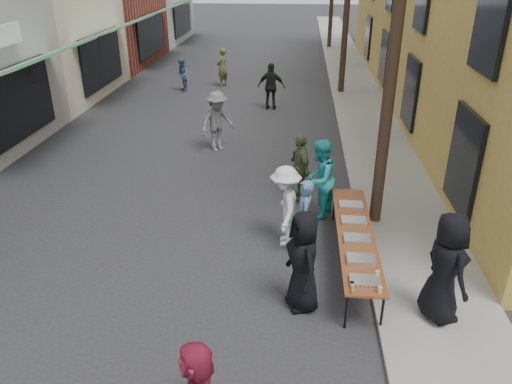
% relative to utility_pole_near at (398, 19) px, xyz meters
% --- Properties ---
extents(ground, '(120.00, 120.00, 0.00)m').
position_rel_utility_pole_near_xyz_m(ground, '(-4.30, -3.00, -4.50)').
color(ground, '#28282B').
rests_on(ground, ground).
extents(sidewalk, '(2.20, 60.00, 0.10)m').
position_rel_utility_pole_near_xyz_m(sidewalk, '(0.70, 12.00, -4.45)').
color(sidewalk, gray).
rests_on(sidewalk, ground).
extents(utility_pole_near, '(0.26, 0.26, 9.00)m').
position_rel_utility_pole_near_xyz_m(utility_pole_near, '(0.00, 0.00, 0.00)').
color(utility_pole_near, '#2D2116').
rests_on(utility_pole_near, ground).
extents(serving_table, '(0.70, 4.00, 0.75)m').
position_rel_utility_pole_near_xyz_m(serving_table, '(-0.65, -1.82, -3.79)').
color(serving_table, maroon).
rests_on(serving_table, ground).
extents(catering_tray_sausage, '(0.50, 0.33, 0.08)m').
position_rel_utility_pole_near_xyz_m(catering_tray_sausage, '(-0.65, -3.47, -3.71)').
color(catering_tray_sausage, maroon).
rests_on(catering_tray_sausage, serving_table).
extents(catering_tray_foil_b, '(0.50, 0.33, 0.08)m').
position_rel_utility_pole_near_xyz_m(catering_tray_foil_b, '(-0.65, -2.82, -3.71)').
color(catering_tray_foil_b, '#B2B2B7').
rests_on(catering_tray_foil_b, serving_table).
extents(catering_tray_buns, '(0.50, 0.33, 0.08)m').
position_rel_utility_pole_near_xyz_m(catering_tray_buns, '(-0.65, -2.12, -3.71)').
color(catering_tray_buns, tan).
rests_on(catering_tray_buns, serving_table).
extents(catering_tray_foil_d, '(0.50, 0.33, 0.08)m').
position_rel_utility_pole_near_xyz_m(catering_tray_foil_d, '(-0.65, -1.42, -3.71)').
color(catering_tray_foil_d, '#B2B2B7').
rests_on(catering_tray_foil_d, serving_table).
extents(catering_tray_buns_end, '(0.50, 0.33, 0.08)m').
position_rel_utility_pole_near_xyz_m(catering_tray_buns_end, '(-0.65, -0.72, -3.71)').
color(catering_tray_buns_end, tan).
rests_on(catering_tray_buns_end, serving_table).
extents(condiment_jar_a, '(0.07, 0.07, 0.08)m').
position_rel_utility_pole_near_xyz_m(condiment_jar_a, '(-0.87, -3.77, -3.71)').
color(condiment_jar_a, '#A57F26').
rests_on(condiment_jar_a, serving_table).
extents(condiment_jar_b, '(0.07, 0.07, 0.08)m').
position_rel_utility_pole_near_xyz_m(condiment_jar_b, '(-0.87, -3.67, -3.71)').
color(condiment_jar_b, '#A57F26').
rests_on(condiment_jar_b, serving_table).
extents(condiment_jar_c, '(0.07, 0.07, 0.08)m').
position_rel_utility_pole_near_xyz_m(condiment_jar_c, '(-0.87, -3.57, -3.71)').
color(condiment_jar_c, '#A57F26').
rests_on(condiment_jar_c, serving_table).
extents(cup_stack, '(0.08, 0.08, 0.12)m').
position_rel_utility_pole_near_xyz_m(cup_stack, '(-0.45, -3.72, -3.69)').
color(cup_stack, tan).
rests_on(cup_stack, serving_table).
extents(guest_front_a, '(0.87, 1.05, 1.85)m').
position_rel_utility_pole_near_xyz_m(guest_front_a, '(-1.67, -3.16, -3.58)').
color(guest_front_a, black).
rests_on(guest_front_a, ground).
extents(guest_front_b, '(0.43, 0.62, 1.64)m').
position_rel_utility_pole_near_xyz_m(guest_front_b, '(-1.66, -1.44, -3.68)').
color(guest_front_b, '#4E7097').
rests_on(guest_front_b, ground).
extents(guest_front_c, '(1.05, 1.14, 1.90)m').
position_rel_utility_pole_near_xyz_m(guest_front_c, '(-1.31, 0.23, -3.55)').
color(guest_front_c, '#2BB1B5').
rests_on(guest_front_c, ground).
extents(guest_front_d, '(0.72, 1.17, 1.76)m').
position_rel_utility_pole_near_xyz_m(guest_front_d, '(-2.05, -1.04, -3.62)').
color(guest_front_d, white).
rests_on(guest_front_d, ground).
extents(guest_front_e, '(0.77, 1.09, 1.72)m').
position_rel_utility_pole_near_xyz_m(guest_front_e, '(-1.76, 1.12, -3.64)').
color(guest_front_e, '#59683C').
rests_on(guest_front_e, ground).
extents(server, '(0.90, 1.10, 1.94)m').
position_rel_utility_pole_near_xyz_m(server, '(0.61, -3.37, -3.43)').
color(server, black).
rests_on(server, sidewalk).
extents(passerby_left, '(1.35, 1.36, 1.89)m').
position_rel_utility_pole_near_xyz_m(passerby_left, '(-4.35, 4.42, -3.56)').
color(passerby_left, slate).
rests_on(passerby_left, ground).
extents(passerby_mid, '(1.11, 0.55, 1.83)m').
position_rel_utility_pole_near_xyz_m(passerby_mid, '(-2.95, 9.21, -3.58)').
color(passerby_mid, black).
rests_on(passerby_mid, ground).
extents(passerby_right, '(0.67, 0.77, 1.76)m').
position_rel_utility_pole_near_xyz_m(passerby_right, '(-5.46, 12.88, -3.62)').
color(passerby_right, '#525833').
rests_on(passerby_right, ground).
extents(passerby_far, '(0.76, 0.85, 1.45)m').
position_rel_utility_pole_near_xyz_m(passerby_far, '(-7.13, 11.75, -3.77)').
color(passerby_far, '#485D8B').
rests_on(passerby_far, ground).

